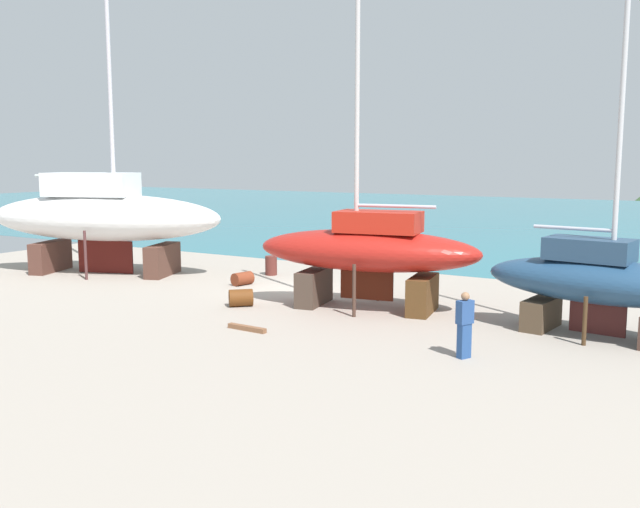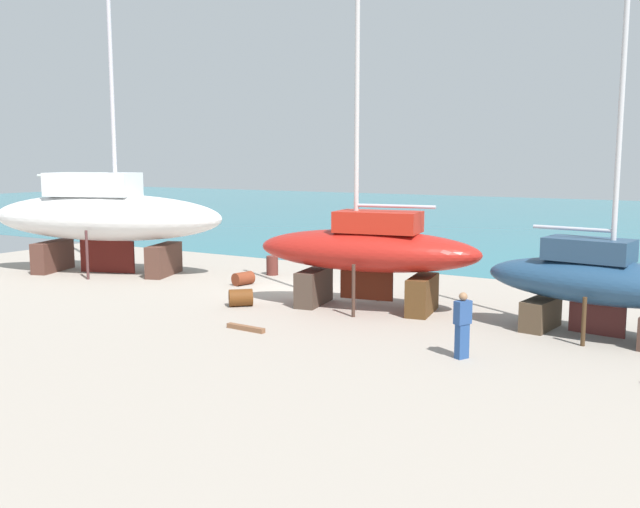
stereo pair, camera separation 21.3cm
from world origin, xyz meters
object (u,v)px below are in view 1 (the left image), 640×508
at_px(barrel_tipped_right, 243,279).
at_px(sailboat_large_starboard, 103,216).
at_px(sailboat_mid_port, 599,281).
at_px(sailboat_small_center, 368,251).
at_px(barrel_blue_faded, 271,266).
at_px(worker, 465,324).
at_px(barrel_tipped_center, 241,298).

bearing_deg(barrel_tipped_right, sailboat_large_starboard, -173.63).
bearing_deg(sailboat_large_starboard, sailboat_mid_port, -20.84).
bearing_deg(sailboat_small_center, barrel_blue_faded, -40.31).
relative_size(sailboat_mid_port, barrel_blue_faded, 13.95).
bearing_deg(barrel_blue_faded, worker, -35.00).
height_order(sailboat_mid_port, barrel_blue_faded, sailboat_mid_port).
bearing_deg(sailboat_small_center, sailboat_large_starboard, -12.19).
xyz_separation_m(sailboat_mid_port, sailboat_large_starboard, (-20.99, 0.68, 0.96)).
bearing_deg(barrel_tipped_center, barrel_tipped_right, 126.08).
bearing_deg(sailboat_mid_port, worker, -115.07).
bearing_deg(sailboat_mid_port, barrel_blue_faded, 171.24).
relative_size(sailboat_mid_port, barrel_tipped_right, 14.09).
bearing_deg(barrel_blue_faded, sailboat_large_starboard, -152.91).
distance_m(worker, barrel_tipped_center, 9.14).
bearing_deg(barrel_tipped_center, sailboat_mid_port, 9.34).
height_order(sailboat_small_center, barrel_blue_faded, sailboat_small_center).
bearing_deg(sailboat_small_center, barrel_tipped_center, 16.47).
height_order(sailboat_large_starboard, barrel_blue_faded, sailboat_large_starboard).
xyz_separation_m(barrel_blue_faded, barrel_tipped_center, (2.84, -6.00, -0.12)).
distance_m(barrel_tipped_right, barrel_blue_faded, 2.68).
bearing_deg(sailboat_small_center, worker, 130.07).
bearing_deg(worker, sailboat_small_center, -14.28).
bearing_deg(barrel_tipped_center, sailboat_large_starboard, 165.01).
distance_m(sailboat_mid_port, sailboat_large_starboard, 21.03).
distance_m(sailboat_large_starboard, barrel_tipped_right, 7.53).
distance_m(sailboat_large_starboard, barrel_tipped_center, 10.16).
bearing_deg(barrel_blue_faded, barrel_tipped_center, -64.66).
xyz_separation_m(worker, barrel_tipped_center, (-8.85, 2.19, -0.60)).
relative_size(barrel_tipped_right, barrel_tipped_center, 1.03).
xyz_separation_m(worker, barrel_blue_faded, (-11.69, 8.19, -0.48)).
bearing_deg(sailboat_large_starboard, sailboat_small_center, -21.59).
distance_m(sailboat_large_starboard, barrel_blue_faded, 7.86).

